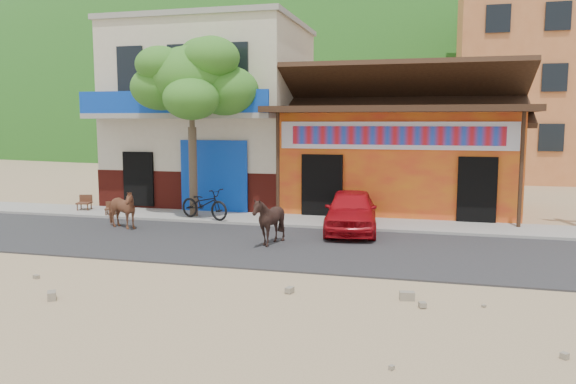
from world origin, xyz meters
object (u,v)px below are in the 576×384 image
scooter (204,204)px  cafe_chair_left (84,196)px  cow_dark (269,221)px  cafe_chair_right (111,203)px  red_car (351,211)px  cow_tan (120,209)px  tree (192,127)px

scooter → cafe_chair_left: (-5.00, 0.71, -0.01)m
cow_dark → cafe_chair_right: 7.15m
red_car → cow_tan: bearing=-175.9°
tree → cafe_chair_right: 3.89m
cafe_chair_right → tree: bearing=-14.0°
tree → cow_tan: (-1.42, -2.28, -2.49)m
cow_dark → cafe_chair_right: cow_dark is taller
red_car → cafe_chair_left: red_car is taller
tree → scooter: (0.60, -0.50, -2.49)m
cow_tan → cafe_chair_left: size_ratio=1.41×
cafe_chair_right → red_car: bearing=-27.3°
cow_dark → cafe_chair_right: (-6.53, 2.92, -0.16)m
tree → red_car: tree is taller
cow_tan → scooter: 2.69m
cow_dark → cafe_chair_left: bearing=-148.4°
red_car → cafe_chair_right: red_car is taller
scooter → cafe_chair_left: scooter is taller
cow_dark → cafe_chair_left: size_ratio=1.31×
red_car → cow_dark: bearing=-133.6°
tree → cow_tan: tree is taller
cow_dark → cafe_chair_right: bearing=-148.2°
cow_dark → red_car: size_ratio=0.35×
tree → cafe_chair_right: size_ratio=7.30×
cow_tan → red_car: size_ratio=0.38×
cow_dark → cow_tan: bearing=-136.7°
scooter → tree: bearing=68.6°
cow_dark → cafe_chair_right: size_ratio=1.59×
cow_tan → cafe_chair_left: 3.89m
tree → cow_tan: size_ratio=4.28×
cow_tan → red_car: red_car is taller
cafe_chair_left → cow_tan: bearing=-54.5°
tree → scooter: tree is taller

